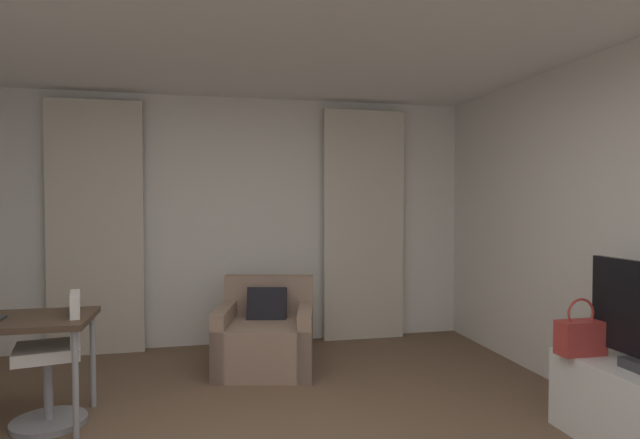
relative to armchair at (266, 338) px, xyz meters
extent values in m
cube|color=silver|center=(-0.20, 0.94, 1.02)|extent=(5.12, 0.06, 2.60)
cube|color=beige|center=(-1.58, 0.81, 0.97)|extent=(0.90, 0.06, 2.50)
cube|color=beige|center=(1.17, 0.81, 0.97)|extent=(0.90, 0.06, 2.50)
cube|color=#997A66|center=(-0.01, -0.03, -0.06)|extent=(0.99, 0.99, 0.43)
cube|color=#997A66|center=(0.07, 0.30, 0.34)|extent=(0.85, 0.32, 0.36)
cube|color=#997A66|center=(0.34, -0.11, 0.01)|extent=(0.29, 0.83, 0.57)
cube|color=#997A66|center=(-0.36, 0.04, 0.01)|extent=(0.29, 0.83, 0.57)
cube|color=black|center=(0.02, 0.09, 0.26)|extent=(0.39, 0.27, 0.37)
cylinder|color=#99999E|center=(-1.34, -0.61, 0.07)|extent=(0.04, 0.04, 0.69)
cylinder|color=#99999E|center=(-1.34, -1.14, 0.07)|extent=(0.04, 0.04, 0.69)
cylinder|color=gray|center=(-1.57, -0.89, -0.05)|extent=(0.06, 0.06, 0.46)
cylinder|color=gray|center=(-1.57, -0.89, -0.26)|extent=(0.48, 0.48, 0.04)
cube|color=silver|center=(-1.57, -0.89, 0.22)|extent=(0.47, 0.47, 0.08)
cube|color=silver|center=(-1.40, -0.85, 0.43)|extent=(0.13, 0.36, 0.34)
cube|color=#B73833|center=(1.84, -1.76, 0.34)|extent=(0.30, 0.14, 0.22)
torus|color=#B73833|center=(1.84, -1.76, 0.50)|extent=(0.20, 0.02, 0.20)
camera|label=1|loc=(-0.53, -4.68, 1.22)|focal=29.45mm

